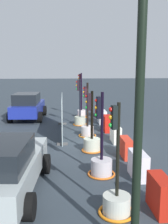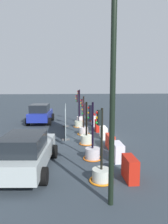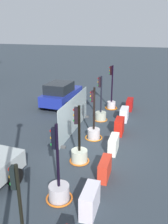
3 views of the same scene
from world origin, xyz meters
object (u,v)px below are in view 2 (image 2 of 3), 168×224
object	(u,v)px
construction_barrier_0	(130,169)
car_silver_hatchback	(27,152)
traffic_light_2	(86,137)
construction_barrier_1	(117,152)
traffic_light_1	(92,151)
street_lamp_post	(113,71)
construction_barrier_3	(103,133)
construction_barrier_5	(95,121)
traffic_light_0	(101,172)
traffic_light_5	(80,117)
construction_barrier_4	(98,126)
traffic_light_3	(84,129)
construction_barrier_6	(93,117)
construction_barrier_2	(110,141)
car_blue_estate	(41,114)
traffic_light_4	(78,122)

from	to	relation	value
construction_barrier_0	car_silver_hatchback	world-z (taller)	car_silver_hatchback
traffic_light_2	construction_barrier_1	world-z (taller)	traffic_light_2
traffic_light_1	street_lamp_post	distance (m)	5.37
traffic_light_1	construction_barrier_3	bearing A→B (deg)	-17.89
traffic_light_2	construction_barrier_5	bearing A→B (deg)	-12.87
traffic_light_0	traffic_light_2	xyz separation A→B (m)	(4.96, 0.09, 0.05)
traffic_light_1	traffic_light_5	xyz separation A→B (m)	(10.14, -0.01, 0.07)
traffic_light_1	traffic_light_5	size ratio (longest dim) A/B	0.91
construction_barrier_1	construction_barrier_4	bearing A→B (deg)	-0.16
traffic_light_0	traffic_light_3	bearing A→B (deg)	0.44
traffic_light_5	construction_barrier_4	xyz separation A→B (m)	(-4.18, -1.19, -0.05)
construction_barrier_1	street_lamp_post	xyz separation A→B (m)	(-3.64, 1.10, 3.62)
construction_barrier_0	construction_barrier_6	size ratio (longest dim) A/B	0.91
construction_barrier_0	car_silver_hatchback	distance (m)	4.29
construction_barrier_0	traffic_light_3	bearing A→B (deg)	9.10
construction_barrier_3	construction_barrier_4	world-z (taller)	construction_barrier_4
traffic_light_0	construction_barrier_4	bearing A→B (deg)	-7.93
construction_barrier_2	construction_barrier_4	distance (m)	4.24
traffic_light_3	car_blue_estate	world-z (taller)	traffic_light_3
construction_barrier_1	construction_barrier_5	world-z (taller)	construction_barrier_1
construction_barrier_4	street_lamp_post	size ratio (longest dim) A/B	0.14
construction_barrier_5	construction_barrier_6	bearing A→B (deg)	-2.71
construction_barrier_0	construction_barrier_4	distance (m)	8.33
traffic_light_1	construction_barrier_5	bearing A→B (deg)	-8.46
construction_barrier_4	construction_barrier_6	distance (m)	4.33
construction_barrier_6	street_lamp_post	world-z (taller)	street_lamp_post
construction_barrier_3	construction_barrier_2	bearing A→B (deg)	-179.63
construction_barrier_0	traffic_light_4	bearing A→B (deg)	7.92
traffic_light_2	car_blue_estate	size ratio (longest dim) A/B	0.63
construction_barrier_3	construction_barrier_6	bearing A→B (deg)	-0.56
traffic_light_4	construction_barrier_3	size ratio (longest dim) A/B	2.55
traffic_light_2	car_blue_estate	distance (m)	8.07
construction_barrier_3	car_blue_estate	bearing A→B (deg)	39.71
traffic_light_4	construction_barrier_4	size ratio (longest dim) A/B	2.93
construction_barrier_4	street_lamp_post	world-z (taller)	street_lamp_post
traffic_light_0	traffic_light_4	bearing A→B (deg)	1.56
traffic_light_1	traffic_light_5	bearing A→B (deg)	-0.06
construction_barrier_3	construction_barrier_4	size ratio (longest dim) A/B	1.15
car_blue_estate	construction_barrier_3	bearing A→B (deg)	-140.29
construction_barrier_4	car_silver_hatchback	world-z (taller)	car_silver_hatchback
construction_barrier_4	car_blue_estate	distance (m)	6.19
traffic_light_3	traffic_light_1	bearing A→B (deg)	-179.76
construction_barrier_0	street_lamp_post	size ratio (longest dim) A/B	0.15
construction_barrier_3	traffic_light_1	bearing A→B (deg)	162.11
traffic_light_4	construction_barrier_6	world-z (taller)	traffic_light_4
traffic_light_3	construction_barrier_1	distance (m)	5.46
traffic_light_2	street_lamp_post	xyz separation A→B (m)	(-6.49, -0.14, 3.62)
construction_barrier_6	car_silver_hatchback	world-z (taller)	car_silver_hatchback
construction_barrier_0	construction_barrier_2	world-z (taller)	construction_barrier_0
traffic_light_4	car_silver_hatchback	xyz separation A→B (m)	(-8.89, 2.70, 0.41)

